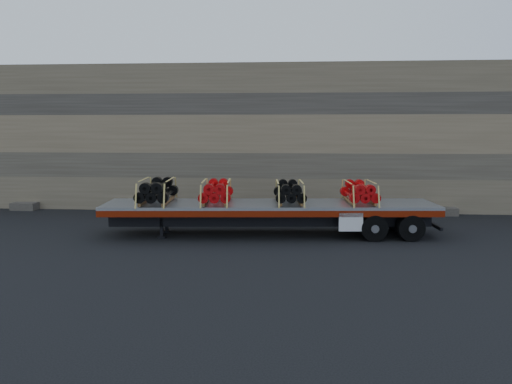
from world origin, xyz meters
TOP-DOWN VIEW (x-y plane):
  - ground at (0.00, 0.00)m, footprint 120.00×120.00m
  - rock_wall at (0.00, 6.50)m, footprint 44.00×3.00m
  - trailer at (-0.75, -0.19)m, footprint 12.33×3.28m
  - bundle_front at (-4.91, -0.51)m, footprint 1.37×2.46m
  - bundle_midfront at (-2.72, -0.34)m, footprint 1.29×2.32m
  - bundle_midrear at (-0.03, -0.13)m, footprint 1.24×2.23m
  - bundle_rear at (2.56, 0.07)m, footprint 1.23×2.22m

SIDE VIEW (x-z plane):
  - ground at x=0.00m, z-range 0.00..0.00m
  - trailer at x=-0.75m, z-range 0.00..1.22m
  - bundle_rear at x=2.56m, z-range 1.22..1.98m
  - bundle_midrear at x=-0.03m, z-range 1.22..1.98m
  - bundle_midfront at x=-2.72m, z-range 1.22..2.01m
  - bundle_front at x=-4.91m, z-range 1.22..2.06m
  - rock_wall at x=0.00m, z-range 0.00..7.00m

